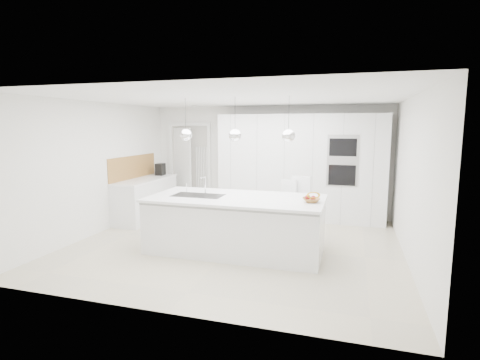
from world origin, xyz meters
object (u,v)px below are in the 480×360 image
(espresso_machine, at_px, (160,169))
(bar_stool_right, at_px, (299,209))
(island_base, at_px, (235,226))
(fruit_bowl, at_px, (311,200))
(bar_stool_left, at_px, (287,210))

(espresso_machine, bearing_deg, bar_stool_right, -25.59)
(island_base, xyz_separation_m, espresso_machine, (-2.53, 2.16, 0.61))
(fruit_bowl, distance_m, bar_stool_right, 1.07)
(island_base, bearing_deg, bar_stool_left, 54.17)
(espresso_machine, relative_size, bar_stool_right, 0.25)
(fruit_bowl, relative_size, bar_stool_left, 0.25)
(fruit_bowl, bearing_deg, bar_stool_right, 107.49)
(espresso_machine, bearing_deg, island_base, -46.63)
(bar_stool_left, bearing_deg, bar_stool_right, 20.90)
(island_base, distance_m, bar_stool_left, 1.19)
(fruit_bowl, distance_m, bar_stool_left, 1.18)
(bar_stool_right, bearing_deg, bar_stool_left, -173.99)
(fruit_bowl, bearing_deg, island_base, 179.13)
(bar_stool_left, bearing_deg, island_base, -101.12)
(island_base, xyz_separation_m, bar_stool_left, (0.69, 0.96, 0.10))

